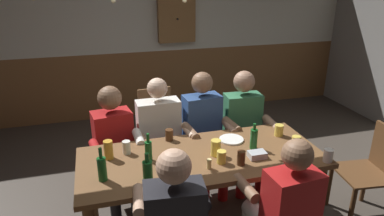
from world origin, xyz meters
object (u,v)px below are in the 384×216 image
at_px(condiment_caddy, 257,155).
at_px(bottle_3, 102,168).
at_px(table_candle, 209,164).
at_px(pint_glass_7, 216,148).
at_px(chair_empty_near_left, 372,170).
at_px(pint_glass_4, 221,157).
at_px(person_0, 115,142).
at_px(person_5, 283,205).
at_px(pint_glass_3, 328,155).
at_px(chair_empty_near_right, 158,123).
at_px(plate_0, 231,139).
at_px(person_3, 244,125).
at_px(pint_glass_5, 296,144).
at_px(bottle_1, 148,150).
at_px(pint_glass_6, 169,135).
at_px(pint_glass_8, 127,147).
at_px(dining_table, 202,167).
at_px(bottle_0, 148,170).
at_px(person_1, 161,136).
at_px(person_2, 204,129).
at_px(bottle_2, 254,138).
at_px(wall_dart_cabinet, 176,19).
at_px(pint_glass_0, 108,150).
at_px(pint_glass_2, 279,130).
at_px(pint_glass_1, 241,158).

xyz_separation_m(condiment_caddy, bottle_3, (-1.20, 0.00, 0.07)).
relative_size(table_candle, pint_glass_7, 0.60).
bearing_deg(chair_empty_near_left, pint_glass_4, 95.39).
bearing_deg(person_0, person_5, 119.66).
bearing_deg(pint_glass_4, pint_glass_3, -14.21).
height_order(chair_empty_near_right, plate_0, chair_empty_near_right).
xyz_separation_m(person_3, person_5, (-0.27, -1.28, -0.03)).
relative_size(condiment_caddy, pint_glass_5, 0.96).
xyz_separation_m(bottle_1, pint_glass_6, (0.23, 0.31, -0.04)).
xyz_separation_m(pint_glass_7, pint_glass_8, (-0.69, 0.23, -0.01)).
xyz_separation_m(dining_table, bottle_0, (-0.48, -0.24, 0.19)).
bearing_deg(pint_glass_7, plate_0, 43.94).
height_order(person_1, person_2, person_2).
distance_m(bottle_2, wall_dart_cabinet, 2.89).
bearing_deg(condiment_caddy, plate_0, 103.60).
xyz_separation_m(chair_empty_near_right, pint_glass_5, (0.87, -1.54, 0.36)).
distance_m(bottle_1, pint_glass_0, 0.32).
bearing_deg(pint_glass_0, bottle_2, -7.44).
relative_size(person_0, pint_glass_4, 11.55).
relative_size(person_3, pint_glass_2, 11.86).
bearing_deg(pint_glass_7, bottle_2, 4.18).
distance_m(person_2, chair_empty_near_right, 0.84).
xyz_separation_m(pint_glass_4, pint_glass_8, (-0.69, 0.36, 0.00)).
bearing_deg(pint_glass_0, person_5, -35.40).
bearing_deg(pint_glass_2, chair_empty_near_right, 126.49).
height_order(person_2, pint_glass_3, person_2).
bearing_deg(wall_dart_cabinet, bottle_1, -107.92).
bearing_deg(wall_dart_cabinet, dining_table, -99.50).
height_order(pint_glass_7, wall_dart_cabinet, wall_dart_cabinet).
xyz_separation_m(chair_empty_near_left, table_candle, (-1.57, -0.02, 0.33)).
height_order(chair_empty_near_right, pint_glass_7, pint_glass_7).
xyz_separation_m(bottle_3, pint_glass_5, (1.54, -0.01, -0.02)).
xyz_separation_m(pint_glass_0, pint_glass_2, (1.51, 0.01, -0.03)).
xyz_separation_m(pint_glass_1, pint_glass_3, (0.68, -0.14, -0.01)).
distance_m(bottle_2, pint_glass_3, 0.59).
bearing_deg(pint_glass_0, person_0, 81.52).
xyz_separation_m(chair_empty_near_left, pint_glass_8, (-2.14, 0.39, 0.34)).
distance_m(pint_glass_4, pint_glass_6, 0.59).
bearing_deg(bottle_1, pint_glass_7, -6.73).
bearing_deg(chair_empty_near_left, pint_glass_6, 79.86).
relative_size(person_5, plate_0, 5.55).
height_order(person_3, chair_empty_near_left, person_3).
distance_m(plate_0, bottle_2, 0.24).
relative_size(chair_empty_near_right, pint_glass_6, 8.64).
xyz_separation_m(chair_empty_near_right, pint_glass_4, (0.22, -1.53, 0.34)).
bearing_deg(chair_empty_near_right, person_2, 110.24).
distance_m(person_0, chair_empty_near_left, 2.38).
height_order(person_1, pint_glass_1, person_1).
relative_size(plate_0, bottle_0, 1.00).
distance_m(person_5, pint_glass_7, 0.70).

